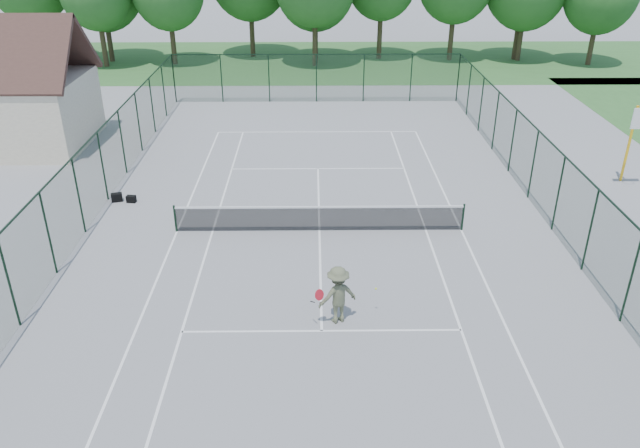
{
  "coord_description": "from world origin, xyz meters",
  "views": [
    {
      "loc": [
        -0.22,
        -21.32,
        11.1
      ],
      "look_at": [
        0.0,
        -2.0,
        1.3
      ],
      "focal_mm": 35.0,
      "sensor_mm": 36.0,
      "label": 1
    }
  ],
  "objects_px": {
    "basketball_goal": "(638,130)",
    "tennis_player": "(338,295)",
    "sports_bag_a": "(117,197)",
    "tennis_net": "(319,217)"
  },
  "relations": [
    {
      "from": "basketball_goal",
      "to": "sports_bag_a",
      "type": "relative_size",
      "value": 8.19
    },
    {
      "from": "sports_bag_a",
      "to": "tennis_net",
      "type": "bearing_deg",
      "value": -33.03
    },
    {
      "from": "tennis_net",
      "to": "tennis_player",
      "type": "relative_size",
      "value": 5.33
    },
    {
      "from": "tennis_net",
      "to": "sports_bag_a",
      "type": "xyz_separation_m",
      "value": [
        -8.56,
        2.8,
        -0.4
      ]
    },
    {
      "from": "sports_bag_a",
      "to": "tennis_player",
      "type": "xyz_separation_m",
      "value": [
        9.04,
        -8.69,
        0.74
      ]
    },
    {
      "from": "basketball_goal",
      "to": "tennis_player",
      "type": "bearing_deg",
      "value": -142.59
    },
    {
      "from": "tennis_net",
      "to": "tennis_player",
      "type": "distance_m",
      "value": 5.92
    },
    {
      "from": "basketball_goal",
      "to": "sports_bag_a",
      "type": "xyz_separation_m",
      "value": [
        -22.38,
        -1.51,
        -2.39
      ]
    },
    {
      "from": "basketball_goal",
      "to": "tennis_player",
      "type": "xyz_separation_m",
      "value": [
        -13.34,
        -10.2,
        -1.65
      ]
    },
    {
      "from": "basketball_goal",
      "to": "tennis_net",
      "type": "bearing_deg",
      "value": -162.66
    }
  ]
}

